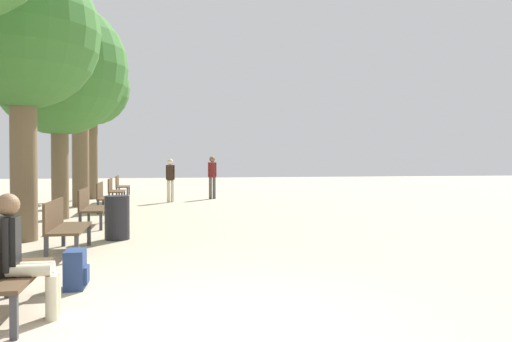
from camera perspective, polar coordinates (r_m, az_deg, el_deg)
ground_plane at (r=4.85m, az=-6.79°, el=-17.07°), size 80.00×80.00×0.00m
bench_row_1 at (r=8.80m, az=-21.21°, el=-5.61°), size 0.52×1.50×0.87m
bench_row_2 at (r=12.14m, az=-18.46°, el=-3.74°), size 0.52×1.50×0.87m
bench_row_3 at (r=15.49m, az=-16.91°, el=-2.68°), size 0.52×1.50×0.87m
bench_row_4 at (r=18.86m, az=-15.91°, el=-1.99°), size 0.52×1.50×0.87m
bench_row_5 at (r=22.24m, az=-15.21°, el=-1.51°), size 0.52×1.50×0.87m
tree_row_1 at (r=10.65m, az=-25.13°, el=13.77°), size 2.87×2.87×5.36m
tree_row_2 at (r=14.14m, az=-21.57°, el=10.80°), size 3.50×3.50×5.68m
tree_row_3 at (r=17.76m, az=-19.48°, el=11.08°), size 2.58×2.58×6.06m
tree_row_4 at (r=20.95m, az=-18.19°, el=8.86°), size 2.89×2.89×5.83m
person_seated at (r=5.30m, az=-25.30°, el=-8.44°), size 0.56×0.32×1.21m
backpack at (r=6.40m, az=-19.91°, el=-10.54°), size 0.26×0.37×0.46m
pedestrian_near at (r=19.91m, az=-5.03°, el=-0.40°), size 0.34×0.29×1.69m
pedestrian_mid at (r=18.49m, az=-9.77°, el=-0.73°), size 0.32×0.22×1.58m
trash_bin at (r=10.01m, az=-15.59°, el=-5.15°), size 0.47×0.47×0.84m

